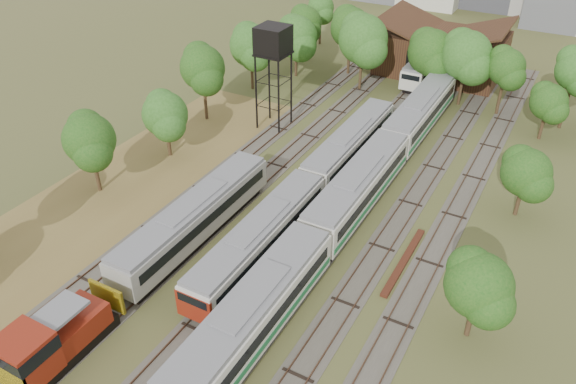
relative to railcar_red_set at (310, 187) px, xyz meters
The scene contains 14 objects.
ground 20.69m from the railcar_red_set, 84.43° to the right, with size 240.00×240.00×0.00m, color #475123.
dry_grass_patch 20.39m from the railcar_red_set, 141.99° to the right, with size 14.00×60.00×0.04m, color brown.
tracks 5.04m from the railcar_red_set, 73.48° to the left, with size 24.60×80.00×0.19m.
railcar_red_set is the anchor object (origin of this frame).
railcar_green_set 4.23m from the railcar_red_set, 18.73° to the left, with size 3.22×52.07×3.98m.
railcar_rear 35.43m from the railcar_red_set, 90.00° to the left, with size 2.81×16.08×3.47m.
shunter_locomotive 24.69m from the railcar_red_set, 104.06° to the right, with size 3.01×8.10×3.94m.
old_grey_coach 10.81m from the railcar_red_set, 123.71° to the right, with size 2.95×18.00×3.65m.
water_tower 17.99m from the railcar_red_set, 131.58° to the left, with size 3.32×3.32×11.47m.
rail_pile_far 10.99m from the railcar_red_set, 19.93° to the right, with size 0.56×8.94×0.29m, color #512517.
maintenance_shed 37.50m from the railcar_red_set, 88.47° to the left, with size 16.45×11.55×7.58m.
tree_band_left 19.84m from the railcar_red_set, 158.31° to the left, with size 6.80×73.94×8.80m.
tree_band_far 29.13m from the railcar_red_set, 81.31° to the left, with size 50.60×11.25×9.67m.
tree_band_right 17.52m from the railcar_red_set, 18.31° to the left, with size 4.56×36.37×6.67m.
Camera 1 is at (16.58, -17.27, 29.00)m, focal length 35.00 mm.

